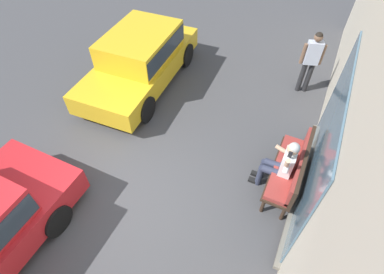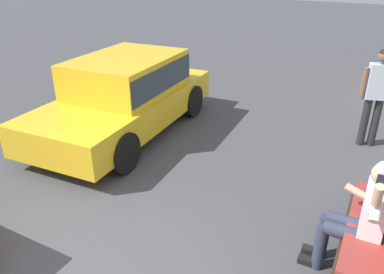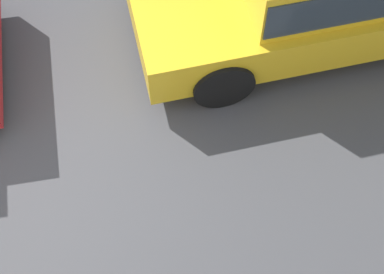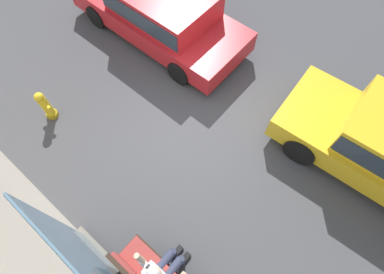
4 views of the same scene
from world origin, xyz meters
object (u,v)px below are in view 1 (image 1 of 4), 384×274
bench (293,168)px  pedestrian_standing (311,58)px  person_on_phone (281,164)px  parked_car_near (140,57)px

bench → pedestrian_standing: 3.31m
bench → pedestrian_standing: (-3.26, -0.37, 0.40)m
bench → person_on_phone: 0.28m
bench → parked_car_near: (-1.75, -4.53, 0.17)m
person_on_phone → pedestrian_standing: size_ratio=0.80×
pedestrian_standing → parked_car_near: bearing=-70.0°
bench → person_on_phone: size_ratio=1.24×
person_on_phone → pedestrian_standing: bearing=-177.5°
bench → person_on_phone: person_on_phone is taller
bench → parked_car_near: bearing=-111.2°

